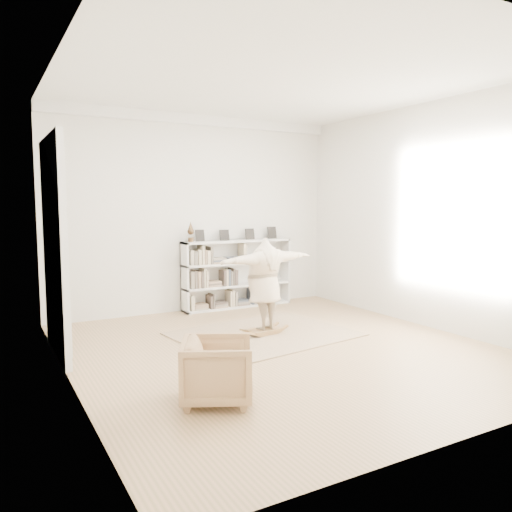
{
  "coord_description": "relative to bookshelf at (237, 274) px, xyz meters",
  "views": [
    {
      "loc": [
        -3.56,
        -5.67,
        1.99
      ],
      "look_at": [
        -0.18,
        0.4,
        1.26
      ],
      "focal_mm": 35.0,
      "sensor_mm": 36.0,
      "label": 1
    }
  ],
  "objects": [
    {
      "name": "armchair",
      "position": [
        -2.28,
        -4.05,
        -0.31
      ],
      "size": [
        0.94,
        0.93,
        0.65
      ],
      "primitive_type": "imported",
      "rotation": [
        0.0,
        0.0,
        1.11
      ],
      "color": "tan",
      "rests_on": "floor"
    },
    {
      "name": "bookshelf",
      "position": [
        0.0,
        0.0,
        0.0
      ],
      "size": [
        2.2,
        0.35,
        1.64
      ],
      "color": "silver",
      "rests_on": "floor"
    },
    {
      "name": "floor",
      "position": [
        -0.74,
        -2.82,
        -0.64
      ],
      "size": [
        6.0,
        6.0,
        0.0
      ],
      "primitive_type": "plane",
      "color": "olive",
      "rests_on": "ground"
    },
    {
      "name": "rug",
      "position": [
        -0.58,
        -2.05,
        -0.63
      ],
      "size": [
        2.76,
        2.34,
        0.02
      ],
      "primitive_type": "cube",
      "rotation": [
        0.0,
        0.0,
        0.14
      ],
      "color": "tan",
      "rests_on": "floor"
    },
    {
      "name": "room_shell",
      "position": [
        -0.74,
        0.12,
        2.87
      ],
      "size": [
        6.0,
        6.0,
        6.0
      ],
      "color": "silver",
      "rests_on": "floor"
    },
    {
      "name": "rocker_board",
      "position": [
        -0.58,
        -2.05,
        -0.57
      ],
      "size": [
        0.55,
        0.38,
        0.11
      ],
      "rotation": [
        0.0,
        0.0,
        0.14
      ],
      "color": "olive",
      "rests_on": "rug"
    },
    {
      "name": "person",
      "position": [
        -0.58,
        -2.05,
        0.19
      ],
      "size": [
        1.76,
        0.71,
        1.39
      ],
      "primitive_type": "imported",
      "rotation": [
        0.0,
        0.0,
        3.29
      ],
      "color": "beige",
      "rests_on": "rocker_board"
    },
    {
      "name": "doors",
      "position": [
        -3.45,
        -1.52,
        0.76
      ],
      "size": [
        0.09,
        1.78,
        2.92
      ],
      "color": "white",
      "rests_on": "floor"
    }
  ]
}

